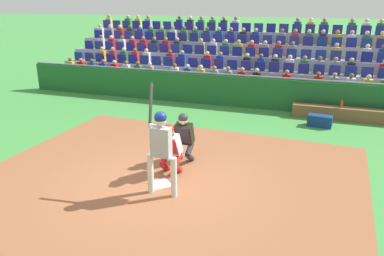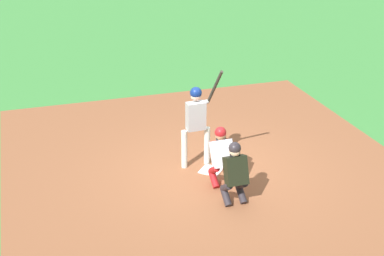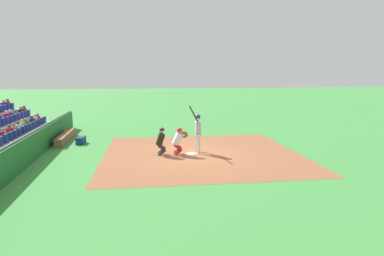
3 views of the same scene
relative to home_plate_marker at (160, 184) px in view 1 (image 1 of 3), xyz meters
The scene contains 11 objects.
ground_plane 0.02m from the home_plate_marker, ahead, with size 160.00×160.00×0.00m, color #3F8D3F.
infield_dirt_patch 0.50m from the home_plate_marker, 90.00° to the left, with size 8.69×9.00×0.01m, color #925737.
home_plate_marker is the anchor object (origin of this frame).
batter_at_plate 1.20m from the home_plate_marker, 119.52° to the left, with size 0.75×0.63×2.29m.
catcher_crouching 0.91m from the home_plate_marker, 91.20° to the right, with size 0.47×0.71×1.28m.
home_plate_umpire 1.54m from the home_plate_marker, 92.91° to the right, with size 0.47×0.47×1.31m.
dugout_wall 6.96m from the home_plate_marker, 90.00° to the right, with size 17.90×0.24×1.24m.
dugout_bench 7.68m from the home_plate_marker, 123.74° to the right, with size 3.86×0.40×0.44m, color brown.
water_bottle_on_bench 7.48m from the home_plate_marker, 121.76° to the right, with size 0.07×0.07×0.24m, color #D5481A.
equipment_duffel_bag 6.33m from the home_plate_marker, 121.22° to the right, with size 0.76×0.36×0.37m, color navy.
bleacher_stand 11.31m from the home_plate_marker, 89.94° to the right, with size 18.50×4.89×3.07m.
Camera 1 is at (-3.11, 6.91, 3.94)m, focal length 35.31 mm.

